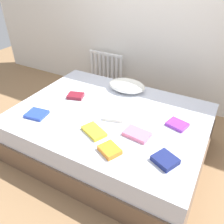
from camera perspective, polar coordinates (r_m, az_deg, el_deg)
ground_plane at (r=2.69m, az=-0.52°, el=-9.02°), size 8.00×8.00×0.00m
back_wall at (r=3.24m, az=12.32°, el=25.60°), size 6.00×0.10×2.80m
bed at (r=2.53m, az=-0.55°, el=-4.93°), size 2.00×1.50×0.50m
radiator at (r=3.68m, az=-1.51°, el=10.67°), size 0.57×0.04×0.53m
pillow at (r=2.78m, az=3.74°, el=6.60°), size 0.45×0.32×0.13m
textbook_navy at (r=1.88m, az=13.16°, el=-11.59°), size 0.23×0.22×0.05m
textbook_maroon at (r=2.67m, az=-9.09°, el=4.01°), size 0.21×0.18×0.04m
textbook_orange at (r=1.91m, az=-0.58°, el=-9.46°), size 0.22×0.20×0.04m
textbook_yellow at (r=2.11m, az=-4.53°, el=-4.81°), size 0.27×0.23×0.03m
textbook_purple at (r=2.28m, az=16.01°, el=-3.01°), size 0.22×0.19×0.03m
textbook_white at (r=2.29m, az=0.45°, el=-1.25°), size 0.23×0.18×0.03m
textbook_pink at (r=2.09m, az=6.26°, el=-5.49°), size 0.25×0.18×0.04m
textbook_blue at (r=2.45m, az=-18.31°, el=-0.50°), size 0.22×0.20×0.03m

